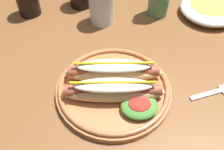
# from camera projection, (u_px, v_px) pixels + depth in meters

# --- Properties ---
(dining_table) EXTENTS (1.38, 0.82, 0.74)m
(dining_table) POSITION_uv_depth(u_px,v_px,m) (105.00, 77.00, 0.80)
(dining_table) COLOR brown
(dining_table) RESTS_ON ground_plane
(hot_dog_plate) EXTENTS (0.28, 0.28, 0.08)m
(hot_dog_plate) POSITION_uv_depth(u_px,v_px,m) (115.00, 86.00, 0.61)
(hot_dog_plate) COLOR #B77042
(hot_dog_plate) RESTS_ON dining_table
(fork) EXTENTS (0.12, 0.04, 0.00)m
(fork) POSITION_uv_depth(u_px,v_px,m) (216.00, 92.00, 0.63)
(fork) COLOR silver
(fork) RESTS_ON dining_table
(water_cup) EXTENTS (0.08, 0.08, 0.13)m
(water_cup) POSITION_uv_depth(u_px,v_px,m) (101.00, 4.00, 0.78)
(water_cup) COLOR silver
(water_cup) RESTS_ON dining_table
(side_bowl) EXTENTS (0.19, 0.19, 0.05)m
(side_bowl) POSITION_uv_depth(u_px,v_px,m) (210.00, 8.00, 0.83)
(side_bowl) COLOR silver
(side_bowl) RESTS_ON dining_table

